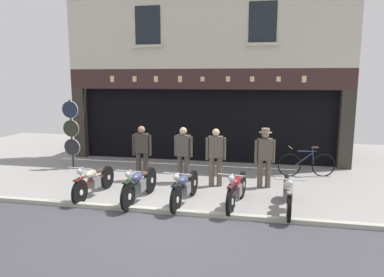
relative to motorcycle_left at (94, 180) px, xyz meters
name	(u,v)px	position (x,y,z in m)	size (l,w,h in m)	color
ground	(152,235)	(2.11, -1.84, -0.45)	(21.94, 22.00, 0.18)	gray
shop_facade	(211,109)	(2.11, 6.15, 1.32)	(10.24, 4.42, 6.43)	black
motorcycle_left	(94,180)	(0.00, 0.00, 0.00)	(0.62, 1.97, 0.90)	black
motorcycle_center_left	(140,184)	(1.27, -0.13, 0.02)	(0.62, 2.03, 0.93)	black
motorcycle_center	(185,187)	(2.40, -0.10, 0.01)	(0.62, 1.99, 0.92)	black
motorcycle_center_right	(237,189)	(3.62, -0.03, 0.02)	(0.62, 1.97, 0.93)	black
motorcycle_right	(288,192)	(4.78, -0.05, 0.01)	(0.62, 2.04, 0.92)	black
salesman_left	(142,151)	(0.73, 1.62, 0.48)	(0.56, 0.27, 1.62)	#38332D
shopkeeper_center	(183,152)	(1.96, 1.66, 0.48)	(0.55, 0.29, 1.61)	#47423D
salesman_right	(216,155)	(2.92, 1.48, 0.48)	(0.55, 0.29, 1.62)	brown
assistant_far_right	(265,155)	(4.25, 1.60, 0.50)	(0.55, 0.35, 1.66)	brown
tyre_sign_pole	(71,129)	(-2.02, 2.53, 0.91)	(0.57, 0.06, 2.29)	#232328
advert_board_near	(267,116)	(4.31, 4.54, 1.25)	(0.77, 0.03, 0.99)	silver
leaning_bicycle	(307,164)	(5.53, 3.06, -0.03)	(1.73, 0.50, 0.95)	black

